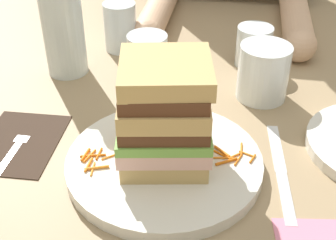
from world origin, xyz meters
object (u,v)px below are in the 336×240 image
(sandwich, at_px, (164,115))
(empty_tumbler_1, at_px, (148,57))
(water_bottle, at_px, (61,15))
(empty_tumbler_0, at_px, (254,46))
(empty_tumbler_2, at_px, (120,27))
(knife, at_px, (281,172))
(napkin_dark, at_px, (19,142))
(juice_glass, at_px, (263,75))
(main_plate, at_px, (164,163))
(fork, at_px, (12,150))

(sandwich, relative_size, empty_tumbler_1, 1.75)
(water_bottle, xyz_separation_m, empty_tumbler_0, (0.33, 0.08, -0.07))
(empty_tumbler_2, bearing_deg, knife, -47.40)
(sandwich, bearing_deg, napkin_dark, 174.97)
(empty_tumbler_0, bearing_deg, sandwich, -109.19)
(water_bottle, xyz_separation_m, empty_tumbler_1, (0.15, 0.00, -0.07))
(juice_glass, height_order, empty_tumbler_1, juice_glass)
(knife, distance_m, water_bottle, 0.45)
(empty_tumbler_1, bearing_deg, sandwich, -73.39)
(empty_tumbler_0, bearing_deg, empty_tumbler_1, -156.31)
(main_plate, xyz_separation_m, juice_glass, (0.13, 0.21, 0.03))
(main_plate, bearing_deg, napkin_dark, 174.75)
(empty_tumbler_2, bearing_deg, juice_glass, -26.46)
(knife, bearing_deg, napkin_dark, 179.31)
(napkin_dark, distance_m, knife, 0.37)
(empty_tumbler_2, bearing_deg, napkin_dark, -102.22)
(water_bottle, bearing_deg, empty_tumbler_2, 55.65)
(sandwich, height_order, empty_tumbler_0, sandwich)
(sandwich, distance_m, juice_glass, 0.25)
(sandwich, relative_size, napkin_dark, 0.95)
(sandwich, distance_m, knife, 0.18)
(main_plate, height_order, fork, main_plate)
(knife, bearing_deg, sandwich, -174.61)
(juice_glass, bearing_deg, sandwich, -121.56)
(knife, xyz_separation_m, empty_tumbler_0, (-0.04, 0.30, 0.04))
(main_plate, height_order, sandwich, sandwich)
(juice_glass, bearing_deg, water_bottle, 175.02)
(fork, height_order, juice_glass, juice_glass)
(main_plate, height_order, juice_glass, juice_glass)
(empty_tumbler_0, bearing_deg, fork, -135.48)
(sandwich, height_order, knife, sandwich)
(knife, bearing_deg, empty_tumbler_1, 135.27)
(fork, height_order, empty_tumbler_1, empty_tumbler_1)
(juice_glass, height_order, water_bottle, water_bottle)
(knife, height_order, empty_tumbler_2, empty_tumbler_2)
(water_bottle, bearing_deg, napkin_dark, -89.39)
(napkin_dark, relative_size, juice_glass, 1.61)
(juice_glass, bearing_deg, empty_tumbler_1, 170.76)
(water_bottle, distance_m, empty_tumbler_2, 0.14)
(knife, relative_size, empty_tumbler_0, 2.73)
(juice_glass, bearing_deg, main_plate, -121.51)
(sandwich, distance_m, napkin_dark, 0.23)
(sandwich, height_order, napkin_dark, sandwich)
(fork, relative_size, juice_glass, 1.82)
(napkin_dark, height_order, juice_glass, juice_glass)
(empty_tumbler_0, xyz_separation_m, empty_tumbler_2, (-0.26, 0.02, 0.01))
(sandwich, bearing_deg, empty_tumbler_0, 70.81)
(fork, relative_size, water_bottle, 0.67)
(main_plate, bearing_deg, fork, -179.32)
(juice_glass, bearing_deg, knife, -81.65)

